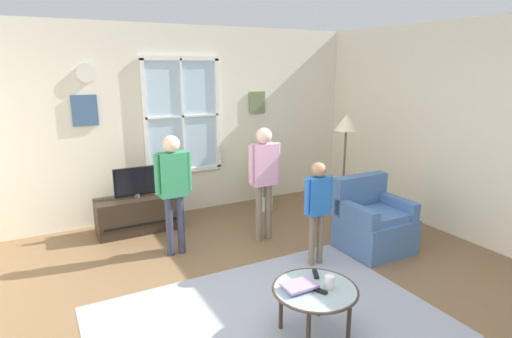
# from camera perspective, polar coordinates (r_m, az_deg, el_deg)

# --- Properties ---
(ground_plane) EXTENTS (6.45, 6.36, 0.02)m
(ground_plane) POSITION_cam_1_polar(r_m,az_deg,el_deg) (4.14, 2.65, -18.12)
(ground_plane) COLOR brown
(back_wall) EXTENTS (5.85, 0.17, 2.75)m
(back_wall) POSITION_cam_1_polar(r_m,az_deg,el_deg) (6.26, -11.21, 6.34)
(back_wall) COLOR silver
(back_wall) RESTS_ON ground_plane
(side_wall_right) EXTENTS (0.12, 5.76, 2.75)m
(side_wall_right) POSITION_cam_1_polar(r_m,az_deg,el_deg) (5.72, 29.51, 4.03)
(side_wall_right) COLOR silver
(side_wall_right) RESTS_ON ground_plane
(area_rug) EXTENTS (2.96, 2.07, 0.01)m
(area_rug) POSITION_cam_1_polar(r_m,az_deg,el_deg) (3.89, 1.72, -20.17)
(area_rug) COLOR #999EAD
(area_rug) RESTS_ON ground_plane
(tv_stand) EXTENTS (1.08, 0.45, 0.48)m
(tv_stand) POSITION_cam_1_polar(r_m,az_deg,el_deg) (5.87, -15.84, -5.95)
(tv_stand) COLOR #2D2319
(tv_stand) RESTS_ON ground_plane
(television) EXTENTS (0.57, 0.08, 0.41)m
(television) POSITION_cam_1_polar(r_m,az_deg,el_deg) (5.73, -16.13, -1.69)
(television) COLOR #4C4C4C
(television) RESTS_ON tv_stand
(armchair) EXTENTS (0.76, 0.74, 0.87)m
(armchair) POSITION_cam_1_polar(r_m,az_deg,el_deg) (5.29, 15.70, -7.16)
(armchair) COLOR #476B9E
(armchair) RESTS_ON ground_plane
(coffee_table) EXTENTS (0.71, 0.71, 0.43)m
(coffee_table) POSITION_cam_1_polar(r_m,az_deg,el_deg) (3.57, 8.09, -16.31)
(coffee_table) COLOR #99B2B7
(coffee_table) RESTS_ON ground_plane
(book_stack) EXTENTS (0.27, 0.19, 0.05)m
(book_stack) POSITION_cam_1_polar(r_m,az_deg,el_deg) (3.51, 5.98, -15.72)
(book_stack) COLOR #727CC6
(book_stack) RESTS_ON coffee_table
(cup) EXTENTS (0.08, 0.08, 0.11)m
(cup) POSITION_cam_1_polar(r_m,az_deg,el_deg) (3.55, 10.04, -15.04)
(cup) COLOR white
(cup) RESTS_ON coffee_table
(remote_near_books) EXTENTS (0.10, 0.14, 0.02)m
(remote_near_books) POSITION_cam_1_polar(r_m,az_deg,el_deg) (3.74, 8.17, -14.07)
(remote_near_books) COLOR black
(remote_near_books) RESTS_ON coffee_table
(remote_near_cup) EXTENTS (0.09, 0.14, 0.02)m
(remote_near_cup) POSITION_cam_1_polar(r_m,az_deg,el_deg) (3.51, 8.62, -16.13)
(remote_near_cup) COLOR black
(remote_near_cup) RESTS_ON coffee_table
(person_pink_shirt) EXTENTS (0.44, 0.20, 1.46)m
(person_pink_shirt) POSITION_cam_1_polar(r_m,az_deg,el_deg) (5.17, 1.08, -0.28)
(person_pink_shirt) COLOR #726656
(person_pink_shirt) RESTS_ON ground_plane
(person_green_shirt) EXTENTS (0.43, 0.20, 1.43)m
(person_green_shirt) POSITION_cam_1_polar(r_m,az_deg,el_deg) (4.86, -11.30, -1.69)
(person_green_shirt) COLOR #333851
(person_green_shirt) RESTS_ON ground_plane
(person_blue_shirt) EXTENTS (0.36, 0.16, 1.18)m
(person_blue_shirt) POSITION_cam_1_polar(r_m,az_deg,el_deg) (4.60, 8.43, -4.47)
(person_blue_shirt) COLOR #726656
(person_blue_shirt) RESTS_ON ground_plane
(potted_plant_by_window) EXTENTS (0.47, 0.47, 0.85)m
(potted_plant_by_window) POSITION_cam_1_polar(r_m,az_deg,el_deg) (6.38, 1.14, -0.85)
(potted_plant_by_window) COLOR silver
(potted_plant_by_window) RESTS_ON ground_plane
(floor_lamp) EXTENTS (0.32, 0.32, 1.56)m
(floor_lamp) POSITION_cam_1_polar(r_m,az_deg,el_deg) (5.72, 12.22, 4.81)
(floor_lamp) COLOR black
(floor_lamp) RESTS_ON ground_plane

